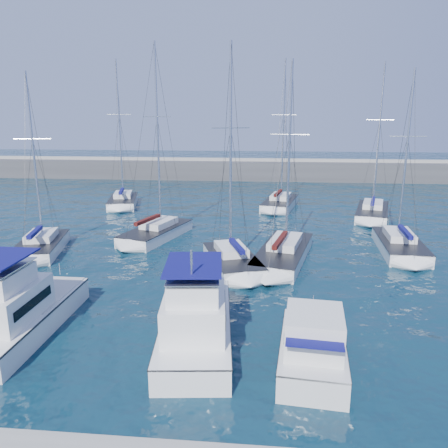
# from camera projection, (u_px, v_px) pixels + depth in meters

# --- Properties ---
(ground) EXTENTS (220.00, 220.00, 0.00)m
(ground) POSITION_uv_depth(u_px,v_px,m) (190.00, 316.00, 23.54)
(ground) COLOR black
(ground) RESTS_ON ground
(breakwater) EXTENTS (160.00, 6.00, 4.45)m
(breakwater) POSITION_uv_depth(u_px,v_px,m) (242.00, 173.00, 73.50)
(breakwater) COLOR #424244
(breakwater) RESTS_ON ground
(motor_yacht_port_inner) EXTENTS (3.93, 8.77, 4.69)m
(motor_yacht_port_inner) POSITION_uv_depth(u_px,v_px,m) (11.00, 313.00, 21.23)
(motor_yacht_port_inner) COLOR silver
(motor_yacht_port_inner) RESTS_ON ground
(motor_yacht_stbd_inner) EXTENTS (4.14, 9.41, 4.69)m
(motor_yacht_stbd_inner) POSITION_uv_depth(u_px,v_px,m) (196.00, 321.00, 20.44)
(motor_yacht_stbd_inner) COLOR white
(motor_yacht_stbd_inner) RESTS_ON ground
(motor_yacht_stbd_outer) EXTENTS (3.29, 6.03, 3.20)m
(motor_yacht_stbd_outer) POSITION_uv_depth(u_px,v_px,m) (313.00, 348.00, 18.42)
(motor_yacht_stbd_outer) COLOR silver
(motor_yacht_stbd_outer) RESTS_ON ground
(sailboat_mid_a) EXTENTS (4.55, 7.46, 13.99)m
(sailboat_mid_a) POSITION_uv_depth(u_px,v_px,m) (41.00, 246.00, 34.27)
(sailboat_mid_a) COLOR silver
(sailboat_mid_a) RESTS_ON ground
(sailboat_mid_b) EXTENTS (5.31, 8.59, 16.68)m
(sailboat_mid_b) POSITION_uv_depth(u_px,v_px,m) (157.00, 232.00, 38.24)
(sailboat_mid_b) COLOR silver
(sailboat_mid_b) RESTS_ON ground
(sailboat_mid_c) EXTENTS (5.01, 7.53, 15.52)m
(sailboat_mid_c) POSITION_uv_depth(u_px,v_px,m) (232.00, 260.00, 30.81)
(sailboat_mid_c) COLOR white
(sailboat_mid_c) RESTS_ON ground
(sailboat_mid_d) EXTENTS (5.15, 9.80, 14.64)m
(sailboat_mid_d) POSITION_uv_depth(u_px,v_px,m) (284.00, 253.00, 32.53)
(sailboat_mid_d) COLOR silver
(sailboat_mid_d) RESTS_ON ground
(sailboat_mid_e) EXTENTS (3.65, 8.29, 14.26)m
(sailboat_mid_e) POSITION_uv_depth(u_px,v_px,m) (400.00, 245.00, 34.52)
(sailboat_mid_e) COLOR white
(sailboat_mid_e) RESTS_ON ground
(sailboat_back_a) EXTENTS (4.64, 7.93, 16.97)m
(sailboat_back_a) POSITION_uv_depth(u_px,v_px,m) (123.00, 201.00, 51.98)
(sailboat_back_a) COLOR white
(sailboat_back_a) RESTS_ON ground
(sailboat_back_b) EXTENTS (4.72, 8.43, 16.91)m
(sailboat_back_b) POSITION_uv_depth(u_px,v_px,m) (280.00, 203.00, 50.82)
(sailboat_back_b) COLOR silver
(sailboat_back_b) RESTS_ON ground
(sailboat_back_c) EXTENTS (5.26, 9.38, 16.07)m
(sailboat_back_c) POSITION_uv_depth(u_px,v_px,m) (372.00, 212.00, 46.29)
(sailboat_back_c) COLOR white
(sailboat_back_c) RESTS_ON ground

